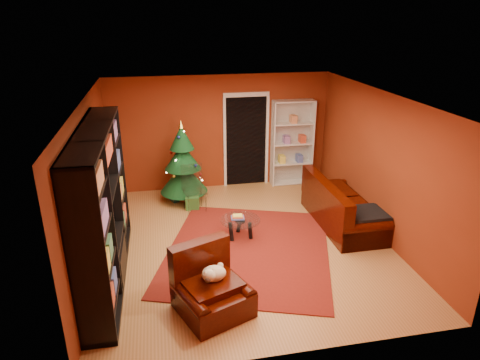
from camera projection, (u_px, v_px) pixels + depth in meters
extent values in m
cube|color=#B0743C|center=(244.00, 243.00, 7.71)|extent=(5.00, 5.50, 0.05)
cube|color=silver|center=(245.00, 96.00, 6.74)|extent=(5.00, 5.50, 0.05)
cube|color=maroon|center=(220.00, 132.00, 9.76)|extent=(5.00, 0.05, 2.60)
cube|color=maroon|center=(89.00, 186.00, 6.77)|extent=(0.05, 5.50, 2.60)
cube|color=maroon|center=(382.00, 165.00, 7.68)|extent=(0.05, 5.50, 2.60)
cube|color=maroon|center=(248.00, 250.00, 7.44)|extent=(3.62, 3.90, 0.02)
cube|color=#1A637D|center=(177.00, 193.00, 9.39)|extent=(0.39, 0.39, 0.30)
cube|color=#2D6E29|center=(193.00, 202.00, 8.98)|extent=(0.31, 0.31, 0.28)
cube|color=#A63E28|center=(185.00, 196.00, 9.36)|extent=(0.26, 0.26, 0.20)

